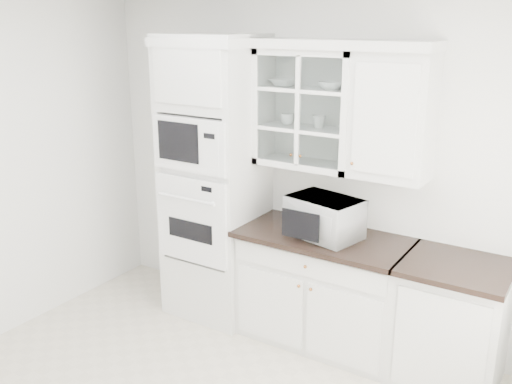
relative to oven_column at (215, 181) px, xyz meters
The scene contains 12 objects.
room_shell 1.37m from the oven_column, 52.79° to the right, with size 4.00×3.50×2.70m.
oven_column is the anchor object (origin of this frame).
base_cabinet_run 1.27m from the oven_column, ahead, with size 1.32×0.67×0.92m.
extra_base_cabinet 2.16m from the oven_column, ahead, with size 0.72×0.67×0.92m.
upper_cabinet_glass 1.03m from the oven_column, 12.10° to the left, with size 0.80×0.33×0.90m.
upper_cabinet_solid 1.60m from the oven_column, ahead, with size 0.55×0.33×0.90m, color silver.
crown_molding 1.33m from the oven_column, 11.90° to the left, with size 2.14×0.38×0.07m, color white.
countertop_microwave 1.05m from the oven_column, ahead, with size 0.53×0.44×0.31m, color white.
bowl_a 1.03m from the oven_column, 17.69° to the left, with size 0.22×0.22×0.06m, color white.
bowl_b 1.30m from the oven_column, ahead, with size 0.19×0.19×0.06m, color white.
cup_a 0.84m from the oven_column, 15.20° to the left, with size 0.11×0.11×0.09m, color white.
cup_b 1.05m from the oven_column, 11.50° to the left, with size 0.11×0.11×0.10m, color white.
Camera 1 is at (2.03, -2.30, 2.51)m, focal length 40.00 mm.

